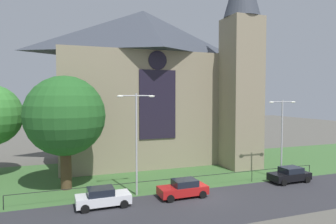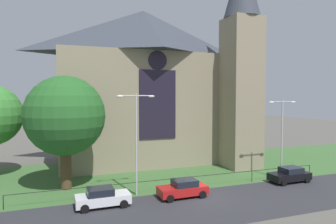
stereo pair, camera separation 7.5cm
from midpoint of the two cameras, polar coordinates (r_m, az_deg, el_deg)
ground at (r=36.19m, az=-0.62°, el=-10.86°), size 160.00×160.00×0.00m
road_asphalt at (r=25.65m, az=8.67°, el=-16.79°), size 120.00×8.00×0.01m
grass_verge at (r=34.37m, az=0.51°, el=-11.61°), size 120.00×20.00×0.01m
church_building at (r=40.73m, az=-3.23°, el=5.25°), size 23.20×16.20×26.00m
iron_railing at (r=28.93m, az=3.08°, el=-12.44°), size 29.97×0.07×1.13m
tree_left_near at (r=29.63m, az=-18.68°, el=-0.74°), size 7.39×7.39×10.56m
streetlamp_near at (r=26.53m, az=-5.90°, el=-3.66°), size 3.37×0.26×8.90m
streetlamp_far at (r=33.87m, az=20.67°, el=-2.96°), size 3.37×0.26×8.28m
parked_car_white at (r=25.24m, az=-12.13°, el=-15.37°), size 4.22×2.06×1.51m
parked_car_red at (r=26.92m, az=2.90°, el=-14.13°), size 4.23×2.08×1.51m
parked_car_black at (r=33.59m, az=21.92°, el=-10.87°), size 4.23×2.09×1.51m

